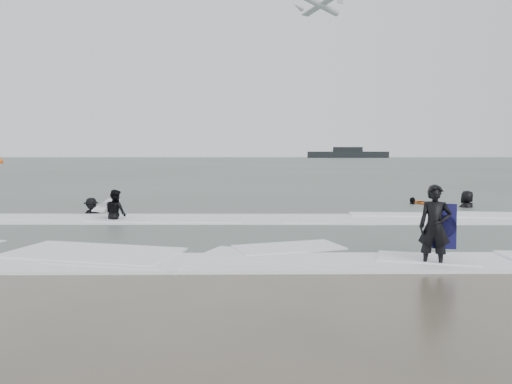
{
  "coord_description": "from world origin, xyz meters",
  "views": [
    {
      "loc": [
        0.1,
        -11.22,
        2.46
      ],
      "look_at": [
        0.0,
        5.0,
        1.1
      ],
      "focal_mm": 35.0,
      "sensor_mm": 36.0,
      "label": 1
    }
  ],
  "objects_px": {
    "surfer_right_far": "(467,209)",
    "vessel_horizon": "(348,154)",
    "surfer_wading": "(116,222)",
    "surfer_breaker": "(92,215)",
    "buoy": "(0,161)",
    "surfer_centre": "(433,268)",
    "surfer_right_near": "(413,205)"
  },
  "relations": [
    {
      "from": "surfer_centre",
      "to": "surfer_breaker",
      "type": "relative_size",
      "value": 1.17
    },
    {
      "from": "surfer_centre",
      "to": "surfer_wading",
      "type": "relative_size",
      "value": 1.06
    },
    {
      "from": "surfer_wading",
      "to": "vessel_horizon",
      "type": "relative_size",
      "value": 0.07
    },
    {
      "from": "surfer_centre",
      "to": "buoy",
      "type": "bearing_deg",
      "value": 140.41
    },
    {
      "from": "buoy",
      "to": "surfer_breaker",
      "type": "bearing_deg",
      "value": -60.43
    },
    {
      "from": "surfer_right_near",
      "to": "buoy",
      "type": "relative_size",
      "value": 0.92
    },
    {
      "from": "vessel_horizon",
      "to": "surfer_centre",
      "type": "bearing_deg",
      "value": -99.38
    },
    {
      "from": "surfer_right_far",
      "to": "vessel_horizon",
      "type": "height_order",
      "value": "vessel_horizon"
    },
    {
      "from": "buoy",
      "to": "vessel_horizon",
      "type": "height_order",
      "value": "vessel_horizon"
    },
    {
      "from": "surfer_centre",
      "to": "vessel_horizon",
      "type": "relative_size",
      "value": 0.07
    },
    {
      "from": "surfer_breaker",
      "to": "buoy",
      "type": "xyz_separation_m",
      "value": [
        -41.02,
        72.29,
        0.42
      ]
    },
    {
      "from": "surfer_wading",
      "to": "buoy",
      "type": "xyz_separation_m",
      "value": [
        -42.43,
        73.95,
        0.42
      ]
    },
    {
      "from": "surfer_breaker",
      "to": "surfer_centre",
      "type": "bearing_deg",
      "value": -42.89
    },
    {
      "from": "surfer_right_far",
      "to": "buoy",
      "type": "height_order",
      "value": "buoy"
    },
    {
      "from": "surfer_centre",
      "to": "surfer_right_near",
      "type": "xyz_separation_m",
      "value": [
        3.21,
        11.89,
        0.0
      ]
    },
    {
      "from": "surfer_centre",
      "to": "surfer_breaker",
      "type": "height_order",
      "value": "surfer_centre"
    },
    {
      "from": "surfer_breaker",
      "to": "vessel_horizon",
      "type": "height_order",
      "value": "vessel_horizon"
    },
    {
      "from": "surfer_breaker",
      "to": "surfer_right_near",
      "type": "relative_size",
      "value": 1.0
    },
    {
      "from": "surfer_breaker",
      "to": "vessel_horizon",
      "type": "bearing_deg",
      "value": 73.25
    },
    {
      "from": "vessel_horizon",
      "to": "surfer_right_far",
      "type": "bearing_deg",
      "value": -98.01
    },
    {
      "from": "surfer_breaker",
      "to": "surfer_right_near",
      "type": "distance_m",
      "value": 13.68
    },
    {
      "from": "surfer_right_far",
      "to": "vessel_horizon",
      "type": "distance_m",
      "value": 139.97
    },
    {
      "from": "surfer_wading",
      "to": "surfer_right_near",
      "type": "relative_size",
      "value": 1.1
    },
    {
      "from": "surfer_centre",
      "to": "buoy",
      "type": "xyz_separation_m",
      "value": [
        -51.04,
        80.68,
        0.42
      ]
    },
    {
      "from": "surfer_wading",
      "to": "buoy",
      "type": "relative_size",
      "value": 1.01
    },
    {
      "from": "surfer_wading",
      "to": "surfer_breaker",
      "type": "relative_size",
      "value": 1.1
    },
    {
      "from": "surfer_right_far",
      "to": "vessel_horizon",
      "type": "bearing_deg",
      "value": -138.55
    },
    {
      "from": "surfer_breaker",
      "to": "surfer_right_near",
      "type": "bearing_deg",
      "value": 11.89
    },
    {
      "from": "surfer_centre",
      "to": "vessel_horizon",
      "type": "bearing_deg",
      "value": 98.72
    },
    {
      "from": "surfer_centre",
      "to": "buoy",
      "type": "relative_size",
      "value": 1.07
    },
    {
      "from": "surfer_wading",
      "to": "vessel_horizon",
      "type": "xyz_separation_m",
      "value": [
        33.26,
        142.57,
        1.29
      ]
    },
    {
      "from": "surfer_right_near",
      "to": "buoy",
      "type": "xyz_separation_m",
      "value": [
        -54.24,
        68.79,
        0.42
      ]
    }
  ]
}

